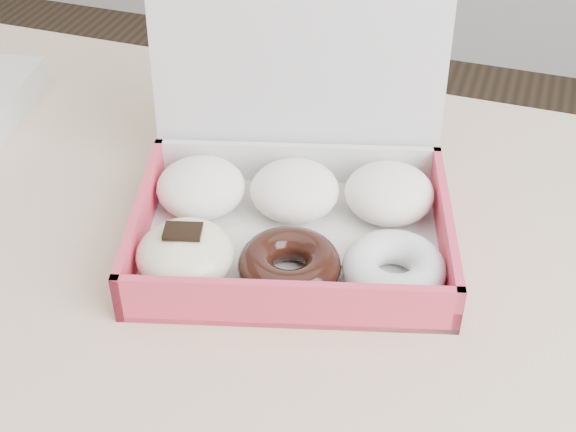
% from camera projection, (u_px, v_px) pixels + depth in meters
% --- Properties ---
extents(table, '(1.20, 0.80, 0.75)m').
position_uv_depth(table, '(100.00, 281.00, 0.90)').
color(table, tan).
rests_on(table, ground).
extents(donut_box, '(0.37, 0.34, 0.23)m').
position_uv_depth(donut_box, '(290.00, 208.00, 0.81)').
color(donut_box, silver).
rests_on(donut_box, table).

